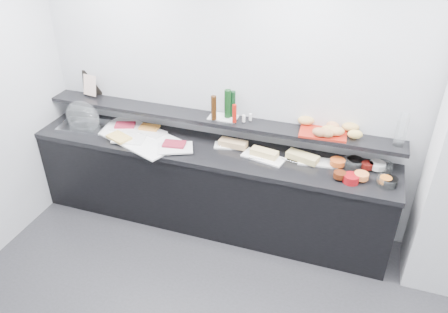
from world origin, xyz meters
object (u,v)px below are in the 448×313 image
(framed_print, at_px, (92,82))
(condiment_tray, at_px, (223,117))
(sandwich_plate_mid, at_px, (263,157))
(cloche_base, at_px, (84,126))
(carafe, at_px, (401,130))
(bread_tray, at_px, (323,132))

(framed_print, distance_m, condiment_tray, 1.53)
(sandwich_plate_mid, bearing_deg, framed_print, -176.46)
(cloche_base, distance_m, carafe, 3.12)
(cloche_base, distance_m, framed_print, 0.49)
(cloche_base, xyz_separation_m, carafe, (3.09, 0.22, 0.38))
(framed_print, distance_m, bread_tray, 2.49)
(condiment_tray, bearing_deg, framed_print, 174.78)
(framed_print, height_order, bread_tray, framed_print)
(framed_print, xyz_separation_m, bread_tray, (2.49, -0.10, -0.12))
(cloche_base, distance_m, sandwich_plate_mid, 1.95)
(condiment_tray, bearing_deg, sandwich_plate_mid, -24.64)
(sandwich_plate_mid, relative_size, carafe, 1.34)
(bread_tray, bearing_deg, condiment_tray, 176.51)
(sandwich_plate_mid, bearing_deg, cloche_base, -167.09)
(carafe, bearing_deg, condiment_tray, 179.64)
(cloche_base, height_order, sandwich_plate_mid, cloche_base)
(sandwich_plate_mid, xyz_separation_m, carafe, (1.15, 0.19, 0.39))
(sandwich_plate_mid, bearing_deg, carafe, 21.61)
(condiment_tray, height_order, bread_tray, bread_tray)
(framed_print, relative_size, condiment_tray, 0.93)
(bread_tray, bearing_deg, carafe, -4.83)
(sandwich_plate_mid, height_order, bread_tray, bread_tray)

